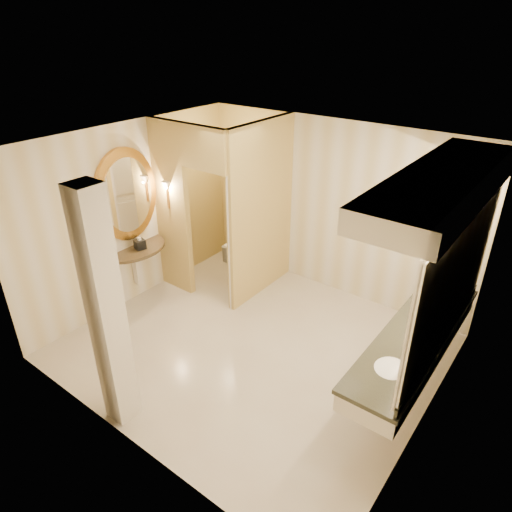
% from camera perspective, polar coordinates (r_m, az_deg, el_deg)
% --- Properties ---
extents(floor, '(4.50, 4.50, 0.00)m').
position_cam_1_polar(floor, '(6.29, -0.36, -11.20)').
color(floor, beige).
rests_on(floor, ground).
extents(ceiling, '(4.50, 4.50, 0.00)m').
position_cam_1_polar(ceiling, '(5.05, -0.45, 13.39)').
color(ceiling, silver).
rests_on(ceiling, wall_back).
extents(wall_back, '(4.50, 0.02, 2.70)m').
position_cam_1_polar(wall_back, '(7.08, 9.55, 5.81)').
color(wall_back, silver).
rests_on(wall_back, floor).
extents(wall_front, '(4.50, 0.02, 2.70)m').
position_cam_1_polar(wall_front, '(4.38, -16.81, -10.11)').
color(wall_front, silver).
rests_on(wall_front, floor).
extents(wall_left, '(0.02, 4.00, 2.70)m').
position_cam_1_polar(wall_left, '(7.01, -15.21, 4.97)').
color(wall_left, silver).
rests_on(wall_left, floor).
extents(wall_right, '(0.02, 4.00, 2.70)m').
position_cam_1_polar(wall_right, '(4.72, 22.04, -8.03)').
color(wall_right, silver).
rests_on(wall_right, floor).
extents(toilet_closet, '(1.50, 1.55, 2.70)m').
position_cam_1_polar(toilet_closet, '(6.85, -2.89, 5.70)').
color(toilet_closet, tan).
rests_on(toilet_closet, floor).
extents(wall_sconce, '(0.14, 0.14, 0.42)m').
position_cam_1_polar(wall_sconce, '(6.89, -11.10, 8.45)').
color(wall_sconce, '#CB8C41').
rests_on(wall_sconce, toilet_closet).
extents(vanity, '(0.75, 2.79, 2.09)m').
position_cam_1_polar(vanity, '(4.96, 21.04, -2.16)').
color(vanity, silver).
rests_on(vanity, floor).
extents(console_shelf, '(1.05, 1.05, 1.98)m').
position_cam_1_polar(console_shelf, '(6.93, -15.57, 4.64)').
color(console_shelf, black).
rests_on(console_shelf, floor).
extents(pillar, '(0.28, 0.28, 2.70)m').
position_cam_1_polar(pillar, '(4.78, -18.22, -6.83)').
color(pillar, silver).
rests_on(pillar, floor).
extents(tissue_box, '(0.17, 0.17, 0.14)m').
position_cam_1_polar(tissue_box, '(7.00, -14.31, 1.43)').
color(tissue_box, black).
rests_on(tissue_box, console_shelf).
extents(toilet, '(0.39, 0.68, 0.69)m').
position_cam_1_polar(toilet, '(7.65, -1.51, -0.38)').
color(toilet, white).
rests_on(toilet, floor).
extents(soap_bottle_a, '(0.06, 0.06, 0.13)m').
position_cam_1_polar(soap_bottle_a, '(5.68, 19.80, -6.12)').
color(soap_bottle_a, beige).
rests_on(soap_bottle_a, vanity).
extents(soap_bottle_b, '(0.12, 0.12, 0.12)m').
position_cam_1_polar(soap_bottle_b, '(5.44, 19.42, -7.77)').
color(soap_bottle_b, silver).
rests_on(soap_bottle_b, vanity).
extents(soap_bottle_c, '(0.11, 0.11, 0.24)m').
position_cam_1_polar(soap_bottle_c, '(5.50, 20.26, -6.79)').
color(soap_bottle_c, '#C6B28C').
rests_on(soap_bottle_c, vanity).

